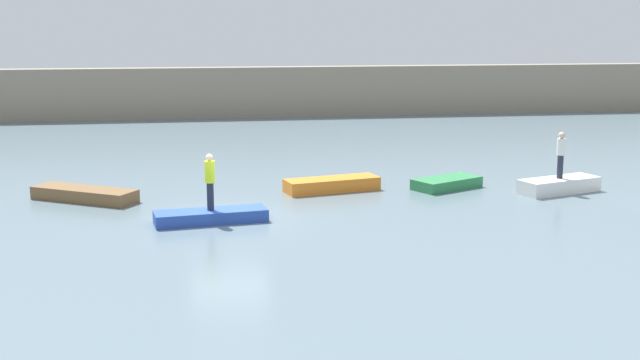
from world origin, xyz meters
The scene contains 9 objects.
ground_plane centered at (0.00, 0.00, 0.00)m, with size 120.00×120.00×0.00m, color slate.
embankment_wall centered at (0.00, 27.56, 1.62)m, with size 80.00×1.20×3.23m, color gray.
rowboat_brown centered at (-4.97, 3.40, 0.23)m, with size 3.92×1.15×0.46m, color brown.
rowboat_blue centered at (-0.59, -0.48, 0.20)m, with size 3.57×1.04×0.40m, color #2B4CAD.
rowboat_orange centered at (4.04, 3.73, 0.25)m, with size 3.57×1.09×0.49m, color orange.
rowboat_green centered at (8.46, 3.56, 0.20)m, with size 2.65×1.25×0.41m, color #2D7F47.
rowboat_white centered at (12.38, 2.20, 0.27)m, with size 3.18×1.08×0.54m, color white.
person_white_shirt centered at (12.38, 2.20, 1.52)m, with size 0.32×0.32×1.74m.
person_hiviz_shirt centered at (-0.59, -0.48, 1.42)m, with size 0.32×0.32×1.82m.
Camera 1 is at (-1.02, -26.54, 6.50)m, focal length 46.75 mm.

